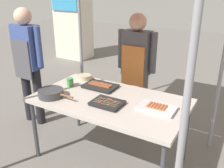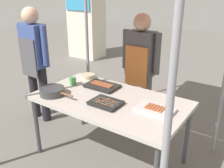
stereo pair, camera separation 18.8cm
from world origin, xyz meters
name	(u,v)px [view 1 (the left image)]	position (x,y,z in m)	size (l,w,h in m)	color
ground_plane	(110,157)	(0.00, 0.00, 0.00)	(18.00, 18.00, 0.00)	#66605B
stall_table	(110,103)	(0.00, 0.00, 0.70)	(1.60, 0.90, 0.75)	#B7B2A8
tray_grilled_sausages	(157,108)	(0.51, 0.02, 0.77)	(0.36, 0.23, 0.05)	silver
tray_meat_skewers	(107,103)	(0.05, -0.13, 0.77)	(0.31, 0.24, 0.04)	black
tray_pork_links	(100,86)	(-0.25, 0.21, 0.77)	(0.38, 0.26, 0.05)	black
cooking_wok	(51,93)	(-0.57, -0.26, 0.79)	(0.43, 0.27, 0.08)	#38383A
condiment_bowl	(85,77)	(-0.57, 0.35, 0.78)	(0.17, 0.17, 0.05)	#BFB28C
drink_cup_near_edge	(70,82)	(-0.59, 0.08, 0.80)	(0.08, 0.08, 0.09)	#3F994C
vendor_woman	(136,64)	(-0.05, 0.75, 0.91)	(0.52, 0.23, 1.55)	#595147
customer_nearby	(28,58)	(-1.37, 0.18, 0.95)	(0.52, 0.23, 1.60)	black
neighbor_stall_left	(73,24)	(-2.98, 3.21, 0.90)	(0.85, 0.62, 1.78)	beige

